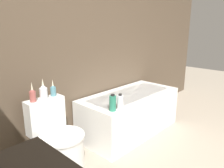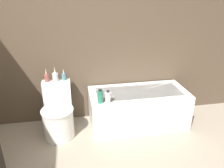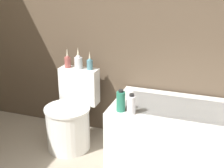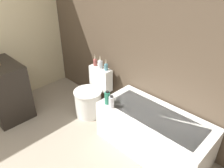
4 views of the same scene
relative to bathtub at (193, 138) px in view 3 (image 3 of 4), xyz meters
name	(u,v)px [view 3 (image 3 of 4)]	position (x,y,z in m)	size (l,w,h in m)	color
wall_back_tiled	(121,8)	(-0.80, 0.38, 1.02)	(6.40, 0.06, 2.60)	brown
bathtub	(193,138)	(0.00, 0.00, 0.00)	(1.42, 0.66, 0.54)	white
toilet	(71,118)	(-1.16, -0.04, 0.01)	(0.43, 0.57, 0.73)	white
vase_gold	(68,61)	(-1.27, 0.18, 0.52)	(0.06, 0.06, 0.20)	#994C47
vase_silver	(78,61)	(-1.16, 0.18, 0.52)	(0.08, 0.08, 0.21)	silver
vase_bronze	(90,63)	(-1.04, 0.19, 0.51)	(0.06, 0.06, 0.18)	teal
shampoo_bottle_tall	(121,101)	(-0.59, -0.23, 0.36)	(0.07, 0.07, 0.19)	#267259
shampoo_bottle_short	(131,105)	(-0.49, -0.25, 0.35)	(0.07, 0.07, 0.17)	silver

